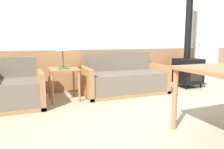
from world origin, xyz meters
name	(u,v)px	position (x,y,z in m)	size (l,w,h in m)	color
ground_plane	(221,124)	(0.00, 0.00, 0.00)	(16.00, 16.00, 0.00)	#B2A58C
wall_back	(131,29)	(0.00, 2.63, 1.35)	(7.20, 0.06, 2.70)	#AD7A4C
couch	(124,81)	(-0.44, 2.04, 0.26)	(1.71, 0.84, 0.82)	#9E7042
armchair	(18,91)	(-2.45, 1.83, 0.26)	(0.80, 0.86, 0.80)	#9E7042
side_table	(64,74)	(-1.68, 1.98, 0.48)	(0.52, 0.52, 0.58)	#9E7042
table_lamp	(63,47)	(-1.67, 2.07, 0.97)	(0.26, 0.26, 0.49)	#4C3823
book_stack	(64,68)	(-1.68, 1.89, 0.59)	(0.21, 0.14, 0.02)	#2D7F3D
wood_stove	(188,60)	(1.20, 2.06, 0.63)	(0.53, 0.54, 2.54)	black
entry_door	(207,42)	(2.26, 2.57, 1.05)	(0.87, 0.09, 2.09)	silver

